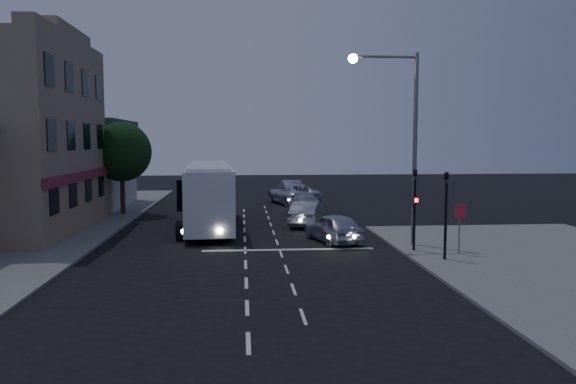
{
  "coord_description": "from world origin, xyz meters",
  "views": [
    {
      "loc": [
        -0.13,
        -23.66,
        5.04
      ],
      "look_at": [
        2.44,
        7.48,
        2.2
      ],
      "focal_mm": 35.0,
      "sensor_mm": 36.0,
      "label": 1
    }
  ],
  "objects": [
    {
      "name": "car_extra",
      "position": [
        4.23,
        26.56,
        0.77
      ],
      "size": [
        2.08,
        4.79,
        1.53
      ],
      "primitive_type": "imported",
      "rotation": [
        0.0,
        0.0,
        3.24
      ],
      "color": "#ACAEBA",
      "rests_on": "ground"
    },
    {
      "name": "car_sedan_c",
      "position": [
        3.95,
        20.8,
        0.83
      ],
      "size": [
        4.24,
        6.46,
        1.65
      ],
      "primitive_type": "imported",
      "rotation": [
        0.0,
        0.0,
        3.41
      ],
      "color": "silver",
      "rests_on": "ground"
    },
    {
      "name": "streetlight",
      "position": [
        7.34,
        2.2,
        5.73
      ],
      "size": [
        3.32,
        0.44,
        9.0
      ],
      "color": "slate",
      "rests_on": "sidewalk_near"
    },
    {
      "name": "car_sedan_a",
      "position": [
        3.7,
        9.4,
        0.72
      ],
      "size": [
        2.62,
        4.62,
        1.44
      ],
      "primitive_type": "imported",
      "rotation": [
        0.0,
        0.0,
        2.88
      ],
      "color": "#ADAEB5",
      "rests_on": "ground"
    },
    {
      "name": "tour_bus",
      "position": [
        -2.06,
        9.14,
        2.0
      ],
      "size": [
        3.24,
        12.2,
        3.71
      ],
      "rotation": [
        0.0,
        0.0,
        0.06
      ],
      "color": "white",
      "rests_on": "ground"
    },
    {
      "name": "low_building_north",
      "position": [
        -13.5,
        20.0,
        3.39
      ],
      "size": [
        9.4,
        9.4,
        6.5
      ],
      "color": "beige",
      "rests_on": "sidewalk_far"
    },
    {
      "name": "traffic_signal_side",
      "position": [
        8.3,
        -1.2,
        2.42
      ],
      "size": [
        0.18,
        0.15,
        4.1
      ],
      "color": "black",
      "rests_on": "sidewalk_near"
    },
    {
      "name": "street_tree",
      "position": [
        -8.21,
        15.02,
        4.5
      ],
      "size": [
        4.0,
        4.0,
        6.2
      ],
      "color": "black",
      "rests_on": "sidewalk_far"
    },
    {
      "name": "regulatory_sign",
      "position": [
        9.3,
        -0.24,
        1.6
      ],
      "size": [
        0.45,
        0.12,
        2.2
      ],
      "color": "slate",
      "rests_on": "sidewalk_near"
    },
    {
      "name": "car_suv",
      "position": [
        4.43,
        3.8,
        0.73
      ],
      "size": [
        2.78,
        4.59,
        1.46
      ],
      "primitive_type": "imported",
      "rotation": [
        0.0,
        0.0,
        3.41
      ],
      "color": "#B4B4C8",
      "rests_on": "ground"
    },
    {
      "name": "traffic_signal_main",
      "position": [
        7.6,
        0.78,
        2.42
      ],
      "size": [
        0.25,
        0.35,
        4.1
      ],
      "color": "black",
      "rests_on": "sidewalk_near"
    },
    {
      "name": "ground",
      "position": [
        0.0,
        0.0,
        0.0
      ],
      "size": [
        120.0,
        120.0,
        0.0
      ],
      "primitive_type": "plane",
      "color": "black"
    },
    {
      "name": "sidewalk_far",
      "position": [
        -13.0,
        8.0,
        0.06
      ],
      "size": [
        12.0,
        50.0,
        0.12
      ],
      "primitive_type": "cube",
      "color": "slate",
      "rests_on": "ground"
    },
    {
      "name": "car_sedan_b",
      "position": [
        4.24,
        15.21,
        0.67
      ],
      "size": [
        2.33,
        4.79,
        1.34
      ],
      "primitive_type": "imported",
      "rotation": [
        0.0,
        0.0,
        3.24
      ],
      "color": "#A6A7B9",
      "rests_on": "ground"
    },
    {
      "name": "road_markings",
      "position": [
        1.29,
        3.31,
        0.0
      ],
      "size": [
        8.0,
        30.55,
        0.01
      ],
      "color": "silver",
      "rests_on": "ground"
    }
  ]
}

